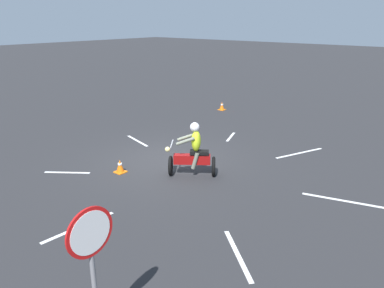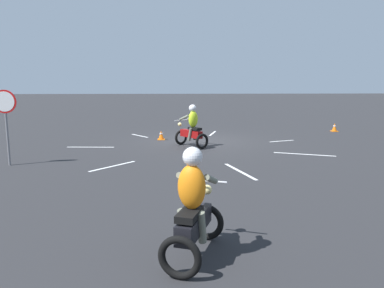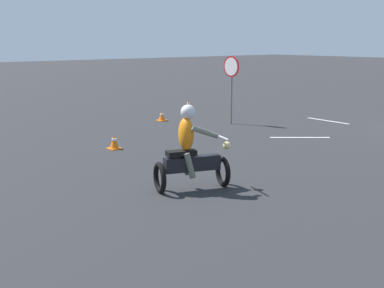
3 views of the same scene
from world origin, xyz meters
name	(u,v)px [view 2 (image 2 of 3)]	position (x,y,z in m)	size (l,w,h in m)	color
ground_plane	(200,141)	(0.00, 0.00, 0.00)	(120.00, 120.00, 0.00)	#28282B
motorcycle_rider_foreground	(192,129)	(0.42, 1.46, 0.73)	(1.32, 1.48, 1.66)	black
motorcycle_rider_background	(193,211)	(0.82, 10.78, 0.73)	(1.06, 1.55, 1.66)	black
stop_sign	(5,112)	(6.15, 4.44, 1.63)	(0.70, 0.08, 2.30)	slate
traffic_cone_near_left	(161,135)	(1.69, -0.41, 0.20)	(0.32, 0.32, 0.41)	orange
traffic_cone_far_right	(334,127)	(-7.08, -2.76, 0.20)	(0.32, 0.32, 0.42)	orange
lane_stripe_e	(90,147)	(4.39, 1.33, 0.00)	(0.10, 1.83, 0.01)	silver
lane_stripe_ne	(113,166)	(2.97, 4.71, 0.00)	(0.10, 1.77, 0.01)	silver
lane_stripe_n	(240,171)	(-0.77, 5.54, 0.00)	(0.10, 2.04, 0.01)	silver
lane_stripe_w	(304,154)	(-3.47, 3.13, 0.00)	(0.10, 2.12, 0.01)	silver
lane_stripe_w_b	(282,141)	(-3.51, 0.19, 0.00)	(0.10, 1.21, 0.01)	silver
lane_stripe_s	(213,133)	(-0.78, -2.33, 0.00)	(0.10, 1.60, 0.01)	silver
lane_stripe_se	(140,136)	(2.75, -1.67, 0.00)	(0.10, 1.42, 0.01)	silver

